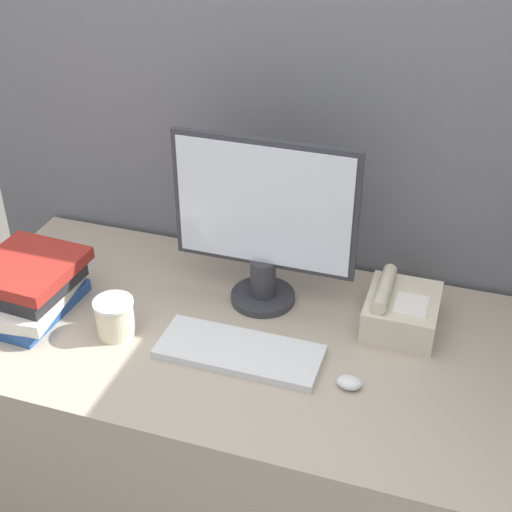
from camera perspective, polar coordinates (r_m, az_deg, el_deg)
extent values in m
cube|color=slate|center=(2.07, 3.76, 3.32)|extent=(2.04, 0.04, 1.75)
cube|color=tan|center=(2.06, 0.17, -14.57)|extent=(1.64, 0.76, 0.75)
cylinder|color=#333338|center=(1.93, 0.56, -3.28)|extent=(0.17, 0.17, 0.02)
cylinder|color=#333338|center=(1.89, 0.57, -1.73)|extent=(0.07, 0.07, 0.11)
cube|color=#333338|center=(1.78, 0.66, 4.10)|extent=(0.48, 0.02, 0.35)
cube|color=silver|center=(1.77, 0.57, 3.96)|extent=(0.45, 0.01, 0.33)
cube|color=silver|center=(1.75, -1.32, -7.65)|extent=(0.40, 0.16, 0.02)
ellipsoid|color=silver|center=(1.67, 7.48, -10.01)|extent=(0.06, 0.04, 0.03)
cylinder|color=beige|center=(1.82, -11.21, -4.95)|extent=(0.10, 0.10, 0.09)
cylinder|color=white|center=(1.79, -11.37, -3.68)|extent=(0.10, 0.10, 0.01)
cube|color=#264C8C|center=(1.98, -17.65, -3.69)|extent=(0.22, 0.29, 0.03)
cube|color=silver|center=(1.96, -17.88, -2.82)|extent=(0.25, 0.32, 0.03)
cube|color=#262628|center=(1.94, -17.96, -1.89)|extent=(0.25, 0.24, 0.04)
cube|color=maroon|center=(1.93, -17.80, -0.86)|extent=(0.25, 0.27, 0.03)
cube|color=beige|center=(1.85, 11.58, -4.40)|extent=(0.18, 0.21, 0.09)
cube|color=white|center=(1.80, 12.32, -3.83)|extent=(0.08, 0.09, 0.00)
cylinder|color=beige|center=(1.82, 10.26, -2.57)|extent=(0.04, 0.18, 0.04)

